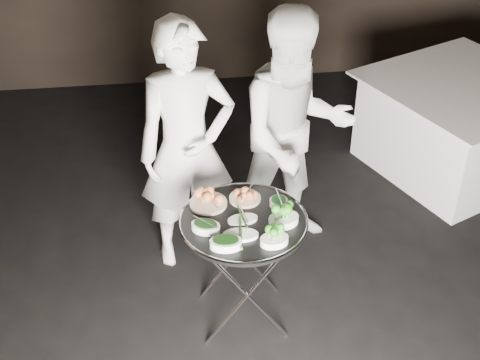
{
  "coord_description": "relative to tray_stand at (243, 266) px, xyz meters",
  "views": [
    {
      "loc": [
        -0.51,
        -2.85,
        3.14
      ],
      "look_at": [
        -0.12,
        0.26,
        0.95
      ],
      "focal_mm": 50.0,
      "sensor_mm": 36.0,
      "label": 1
    }
  ],
  "objects": [
    {
      "name": "dining_table",
      "position": [
        1.97,
        1.5,
        -0.04
      ],
      "size": [
        1.34,
        1.34,
        0.77
      ],
      "rotation": [
        0.0,
        0.0,
        0.42
      ],
      "color": "white",
      "rests_on": "floor"
    },
    {
      "name": "potato_plate_b",
      "position": [
        0.04,
        0.2,
        0.38
      ],
      "size": [
        0.19,
        0.19,
        0.07
      ],
      "rotation": [
        0.0,
        0.0,
        -0.17
      ],
      "color": "beige",
      "rests_on": "serving_tray"
    },
    {
      "name": "tray_stand",
      "position": [
        0.0,
        0.0,
        0.0
      ],
      "size": [
        0.51,
        0.44,
        0.76
      ],
      "rotation": [
        0.0,
        0.0,
        0.08
      ],
      "color": "silver",
      "rests_on": "floor"
    },
    {
      "name": "greens_bowl",
      "position": [
        0.22,
        0.12,
        0.38
      ],
      "size": [
        0.11,
        0.11,
        0.06
      ],
      "rotation": [
        0.0,
        0.0,
        0.27
      ],
      "color": "silver",
      "rests_on": "serving_tray"
    },
    {
      "name": "asparagus_plate_a",
      "position": [
        -0.0,
        -0.0,
        0.36
      ],
      "size": [
        0.19,
        0.12,
        0.04
      ],
      "rotation": [
        0.0,
        0.0,
        0.15
      ],
      "color": "silver",
      "rests_on": "serving_tray"
    },
    {
      "name": "waiter_right",
      "position": [
        0.44,
        0.76,
        0.44
      ],
      "size": [
        0.93,
        0.77,
        1.73
      ],
      "primitive_type": "imported",
      "rotation": [
        0.0,
        0.0,
        0.15
      ],
      "color": "silver",
      "rests_on": "floor"
    },
    {
      "name": "potato_plate_a",
      "position": [
        -0.19,
        0.17,
        0.38
      ],
      "size": [
        0.23,
        0.23,
        0.08
      ],
      "rotation": [
        0.0,
        0.0,
        -0.38
      ],
      "color": "beige",
      "rests_on": "serving_tray"
    },
    {
      "name": "floor",
      "position": [
        0.12,
        -0.11,
        -0.45
      ],
      "size": [
        6.0,
        7.0,
        0.05
      ],
      "primitive_type": "cube",
      "color": "black",
      "rests_on": "ground"
    },
    {
      "name": "waiter_left",
      "position": [
        -0.28,
        0.65,
        0.44
      ],
      "size": [
        0.69,
        0.51,
        1.74
      ],
      "primitive_type": "imported",
      "rotation": [
        0.0,
        0.0,
        0.16
      ],
      "color": "silver",
      "rests_on": "floor"
    },
    {
      "name": "asparagus_plate_b",
      "position": [
        -0.03,
        -0.14,
        0.37
      ],
      "size": [
        0.21,
        0.13,
        0.04
      ],
      "rotation": [
        0.0,
        0.0,
        -0.1
      ],
      "color": "silver",
      "rests_on": "serving_tray"
    },
    {
      "name": "broccoli_bowl_a",
      "position": [
        0.22,
        -0.06,
        0.38
      ],
      "size": [
        0.21,
        0.17,
        0.07
      ],
      "rotation": [
        0.0,
        0.0,
        0.27
      ],
      "color": "silver",
      "rests_on": "serving_tray"
    },
    {
      "name": "serving_tray",
      "position": [
        0.0,
        0.0,
        0.34
      ],
      "size": [
        0.75,
        0.75,
        0.04
      ],
      "color": "black",
      "rests_on": "tray_stand"
    },
    {
      "name": "serving_utensils",
      "position": [
        0.02,
        0.07,
        0.4
      ],
      "size": [
        0.58,
        0.41,
        0.01
      ],
      "color": "silver",
      "rests_on": "serving_tray"
    },
    {
      "name": "spinach_bowl_a",
      "position": [
        -0.22,
        -0.06,
        0.38
      ],
      "size": [
        0.19,
        0.16,
        0.07
      ],
      "rotation": [
        0.0,
        0.0,
        -0.4
      ],
      "color": "silver",
      "rests_on": "serving_tray"
    },
    {
      "name": "spinach_bowl_b",
      "position": [
        -0.12,
        -0.22,
        0.38
      ],
      "size": [
        0.19,
        0.13,
        0.07
      ],
      "rotation": [
        0.0,
        0.0,
        -0.09
      ],
      "color": "silver",
      "rests_on": "serving_tray"
    },
    {
      "name": "broccoli_bowl_b",
      "position": [
        0.14,
        -0.22,
        0.38
      ],
      "size": [
        0.18,
        0.14,
        0.07
      ],
      "rotation": [
        0.0,
        0.0,
        0.17
      ],
      "color": "silver",
      "rests_on": "serving_tray"
    }
  ]
}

